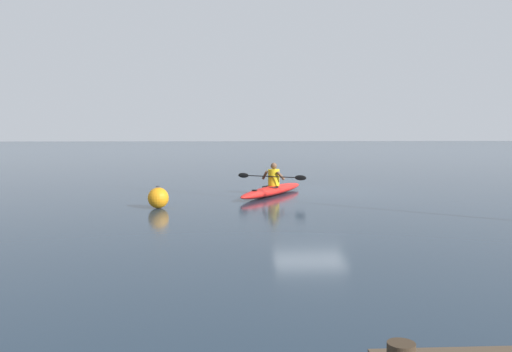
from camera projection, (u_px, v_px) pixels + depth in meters
ground_plane at (310, 192)px, 18.97m from camera, size 160.00×160.00×0.00m
kayak at (272, 190)px, 17.97m from camera, size 2.72×4.15×0.31m
kayaker at (274, 176)px, 18.00m from camera, size 2.18×1.27×0.76m
mooring_buoy_white_far at (158, 198)px, 14.95m from camera, size 0.58×0.58×0.62m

